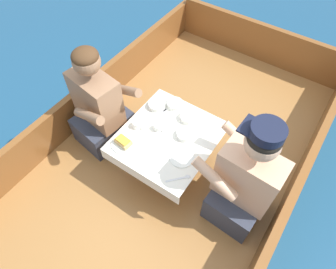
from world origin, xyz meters
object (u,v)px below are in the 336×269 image
object	(u,v)px
person_port	(99,108)
person_starboard	(245,182)
coffee_cup_starboard	(159,127)
sandwich	(123,142)
coffee_cup_port	(138,124)

from	to	relation	value
person_port	person_starboard	size ratio (longest dim) A/B	0.96
person_starboard	coffee_cup_starboard	distance (m)	0.73
sandwich	coffee_cup_starboard	distance (m)	0.29
person_port	person_starboard	xyz separation A→B (m)	(1.28, 0.03, 0.02)
person_starboard	coffee_cup_starboard	bearing A→B (deg)	0.01
person_starboard	coffee_cup_port	xyz separation A→B (m)	(-0.88, -0.03, 0.04)
person_starboard	coffee_cup_port	distance (m)	0.88
person_port	coffee_cup_starboard	size ratio (longest dim) A/B	10.22
person_starboard	sandwich	distance (m)	0.89
person_port	coffee_cup_starboard	world-z (taller)	person_port
person_starboard	person_port	bearing A→B (deg)	4.46
coffee_cup_starboard	coffee_cup_port	bearing A→B (deg)	-154.50
sandwich	person_starboard	bearing A→B (deg)	14.23
person_port	person_starboard	world-z (taller)	person_starboard
person_starboard	sandwich	world-z (taller)	person_starboard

